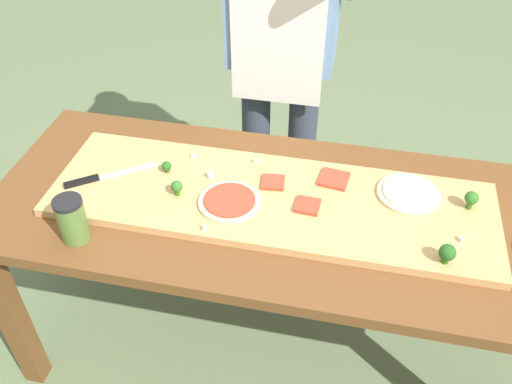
# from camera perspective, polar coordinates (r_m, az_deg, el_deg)

# --- Properties ---
(ground_plane) EXTENTS (8.00, 8.00, 0.00)m
(ground_plane) POSITION_cam_1_polar(r_m,az_deg,el_deg) (2.29, 2.12, -15.66)
(ground_plane) COLOR #60704C
(prep_table) EXTENTS (1.86, 0.75, 0.76)m
(prep_table) POSITION_cam_1_polar(r_m,az_deg,el_deg) (1.78, 2.63, -3.78)
(prep_table) COLOR brown
(prep_table) RESTS_ON ground
(cutting_board) EXTENTS (1.38, 0.42, 0.03)m
(cutting_board) POSITION_cam_1_polar(r_m,az_deg,el_deg) (1.71, 1.50, -0.80)
(cutting_board) COLOR tan
(cutting_board) RESTS_ON prep_table
(chefs_knife) EXTENTS (0.25, 0.19, 0.02)m
(chefs_knife) POSITION_cam_1_polar(r_m,az_deg,el_deg) (1.83, -16.11, 1.44)
(chefs_knife) COLOR #B7BABF
(chefs_knife) RESTS_ON cutting_board
(pizza_whole_tomato_red) EXTENTS (0.19, 0.19, 0.02)m
(pizza_whole_tomato_red) POSITION_cam_1_polar(r_m,az_deg,el_deg) (1.68, -2.76, -0.98)
(pizza_whole_tomato_red) COLOR beige
(pizza_whole_tomato_red) RESTS_ON cutting_board
(pizza_whole_white_garlic) EXTENTS (0.20, 0.20, 0.02)m
(pizza_whole_white_garlic) POSITION_cam_1_polar(r_m,az_deg,el_deg) (1.77, 15.60, -0.14)
(pizza_whole_white_garlic) COLOR beige
(pizza_whole_white_garlic) RESTS_ON cutting_board
(pizza_slice_near_left) EXTENTS (0.08, 0.08, 0.01)m
(pizza_slice_near_left) POSITION_cam_1_polar(r_m,az_deg,el_deg) (1.75, 1.78, 1.01)
(pizza_slice_near_left) COLOR #BC3D28
(pizza_slice_near_left) RESTS_ON cutting_board
(pizza_slice_far_right) EXTENTS (0.10, 0.10, 0.01)m
(pizza_slice_far_right) POSITION_cam_1_polar(r_m,az_deg,el_deg) (1.77, 8.11, 1.34)
(pizza_slice_far_right) COLOR #BC3D28
(pizza_slice_far_right) RESTS_ON cutting_board
(pizza_slice_near_right) EXTENTS (0.08, 0.08, 0.01)m
(pizza_slice_near_right) POSITION_cam_1_polar(r_m,az_deg,el_deg) (1.67, 5.37, -1.42)
(pizza_slice_near_right) COLOR #BC3D28
(pizza_slice_near_right) RESTS_ON cutting_board
(broccoli_floret_center_right) EXTENTS (0.04, 0.04, 0.06)m
(broccoli_floret_center_right) POSITION_cam_1_polar(r_m,az_deg,el_deg) (1.76, 21.49, -0.66)
(broccoli_floret_center_right) COLOR #366618
(broccoli_floret_center_right) RESTS_ON cutting_board
(broccoli_floret_front_left) EXTENTS (0.03, 0.03, 0.04)m
(broccoli_floret_front_left) POSITION_cam_1_polar(r_m,az_deg,el_deg) (1.80, -9.28, 2.64)
(broccoli_floret_front_left) COLOR #2C5915
(broccoli_floret_front_left) RESTS_ON cutting_board
(broccoli_floret_center_left) EXTENTS (0.05, 0.05, 0.06)m
(broccoli_floret_center_left) POSITION_cam_1_polar(r_m,az_deg,el_deg) (1.57, 19.27, -6.01)
(broccoli_floret_center_left) COLOR #2C5915
(broccoli_floret_center_left) RESTS_ON cutting_board
(broccoli_floret_back_mid) EXTENTS (0.04, 0.04, 0.05)m
(broccoli_floret_back_mid) POSITION_cam_1_polar(r_m,az_deg,el_deg) (1.71, -8.24, 0.52)
(broccoli_floret_back_mid) COLOR #366618
(broccoli_floret_back_mid) RESTS_ON cutting_board
(cheese_crumble_a) EXTENTS (0.02, 0.02, 0.01)m
(cheese_crumble_a) POSITION_cam_1_polar(r_m,az_deg,el_deg) (1.66, 20.58, -4.63)
(cheese_crumble_a) COLOR silver
(cheese_crumble_a) RESTS_ON cutting_board
(cheese_crumble_b) EXTENTS (0.02, 0.02, 0.01)m
(cheese_crumble_b) POSITION_cam_1_polar(r_m,az_deg,el_deg) (1.86, -6.48, 3.73)
(cheese_crumble_b) COLOR silver
(cheese_crumble_b) RESTS_ON cutting_board
(cheese_crumble_c) EXTENTS (0.02, 0.02, 0.01)m
(cheese_crumble_c) POSITION_cam_1_polar(r_m,az_deg,el_deg) (1.83, -0.03, 3.23)
(cheese_crumble_c) COLOR silver
(cheese_crumble_c) RESTS_ON cutting_board
(cheese_crumble_d) EXTENTS (0.02, 0.02, 0.01)m
(cheese_crumble_d) POSITION_cam_1_polar(r_m,az_deg,el_deg) (1.60, -5.41, -3.68)
(cheese_crumble_d) COLOR white
(cheese_crumble_d) RESTS_ON cutting_board
(cheese_crumble_e) EXTENTS (0.03, 0.03, 0.02)m
(cheese_crumble_e) POSITION_cam_1_polar(r_m,az_deg,el_deg) (1.77, -4.79, 1.77)
(cheese_crumble_e) COLOR silver
(cheese_crumble_e) RESTS_ON cutting_board
(sauce_jar) EXTENTS (0.08, 0.08, 0.14)m
(sauce_jar) POSITION_cam_1_polar(r_m,az_deg,el_deg) (1.64, -18.58, -2.73)
(sauce_jar) COLOR #517033
(sauce_jar) RESTS_ON prep_table
(cook_center) EXTENTS (0.54, 0.39, 1.67)m
(cook_center) POSITION_cam_1_polar(r_m,az_deg,el_deg) (2.13, 2.68, 15.55)
(cook_center) COLOR #333847
(cook_center) RESTS_ON ground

